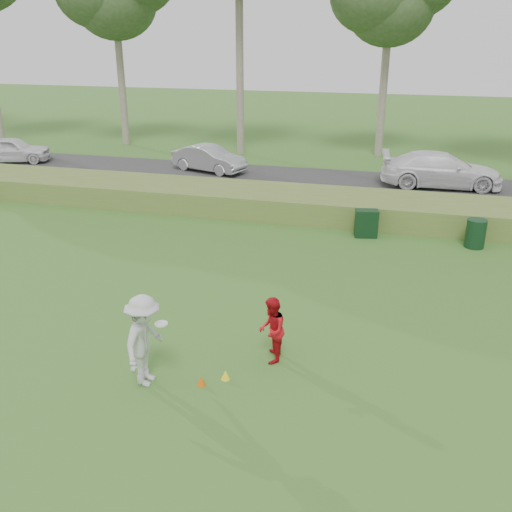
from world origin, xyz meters
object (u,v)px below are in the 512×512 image
(cone_orange, at_px, (201,381))
(car_mid, at_px, (209,159))
(trash_bin, at_px, (476,234))
(car_left, at_px, (12,150))
(player_white, at_px, (144,340))
(player_red, at_px, (272,330))
(cone_yellow, at_px, (226,375))
(car_right, at_px, (441,170))
(utility_cabinet, at_px, (366,223))

(cone_orange, bearing_deg, car_mid, 108.73)
(trash_bin, relative_size, car_mid, 0.25)
(car_left, height_order, car_mid, car_left)
(player_white, xyz_separation_m, player_red, (2.32, 1.50, -0.24))
(player_red, height_order, trash_bin, player_red)
(player_white, height_order, player_red, player_white)
(car_left, bearing_deg, trash_bin, -127.13)
(player_white, relative_size, trash_bin, 2.03)
(cone_yellow, xyz_separation_m, trash_bin, (5.78, 9.72, 0.38))
(cone_orange, bearing_deg, player_white, -170.72)
(car_right, bearing_deg, utility_cabinet, 155.11)
(player_red, relative_size, cone_yellow, 7.09)
(player_white, bearing_deg, utility_cabinet, -18.14)
(cone_yellow, bearing_deg, player_white, -161.45)
(trash_bin, xyz_separation_m, car_mid, (-12.36, 8.08, 0.23))
(trash_bin, bearing_deg, player_white, -125.64)
(cone_orange, relative_size, cone_yellow, 0.98)
(player_white, relative_size, car_right, 0.36)
(player_red, distance_m, cone_orange, 1.89)
(car_right, bearing_deg, car_left, 86.13)
(car_left, xyz_separation_m, car_mid, (11.26, 0.72, -0.04))
(player_white, relative_size, player_red, 1.31)
(player_red, bearing_deg, cone_yellow, -46.44)
(player_white, bearing_deg, trash_bin, -34.29)
(cone_orange, height_order, utility_cabinet, utility_cabinet)
(player_white, bearing_deg, car_right, -18.22)
(cone_orange, bearing_deg, cone_yellow, 38.51)
(cone_yellow, distance_m, car_right, 18.29)
(player_white, height_order, cone_orange, player_white)
(player_white, relative_size, cone_yellow, 9.30)
(trash_bin, relative_size, car_left, 0.24)
(player_red, relative_size, trash_bin, 1.55)
(trash_bin, bearing_deg, car_right, 96.49)
(player_white, relative_size, cone_orange, 9.45)
(trash_bin, bearing_deg, car_mid, 146.83)
(cone_orange, xyz_separation_m, trash_bin, (6.21, 10.06, 0.39))
(car_mid, bearing_deg, car_left, 111.94)
(cone_yellow, height_order, car_right, car_right)
(car_mid, bearing_deg, utility_cabinet, -114.17)
(cone_yellow, distance_m, car_mid, 18.98)
(cone_yellow, relative_size, car_right, 0.04)
(cone_orange, relative_size, car_mid, 0.05)
(car_left, relative_size, car_mid, 1.02)
(car_mid, distance_m, car_right, 11.46)
(player_red, distance_m, car_left, 24.59)
(player_red, height_order, car_mid, player_red)
(player_red, xyz_separation_m, utility_cabinet, (1.35, 8.87, -0.27))
(car_left, relative_size, car_right, 0.74)
(utility_cabinet, bearing_deg, trash_bin, -12.85)
(car_mid, bearing_deg, player_red, -138.17)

